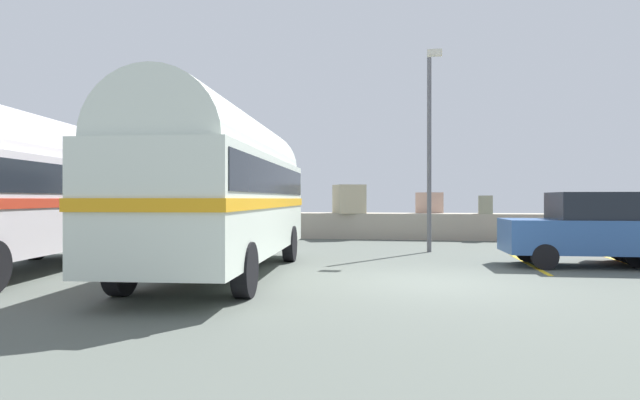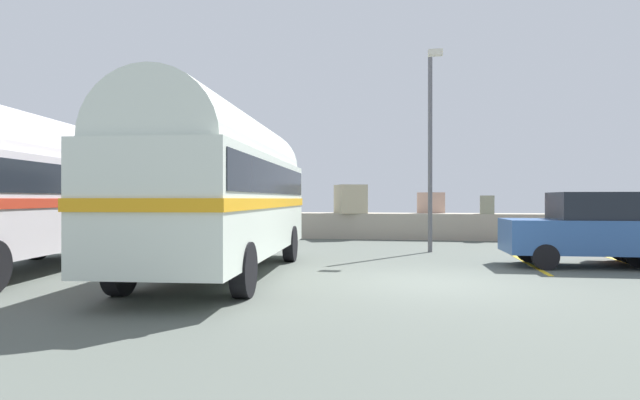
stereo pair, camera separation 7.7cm
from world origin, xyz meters
name	(u,v)px [view 2 (the right image)]	position (x,y,z in m)	size (l,w,h in m)	color
ground	(429,283)	(0.00, 0.00, 0.01)	(32.00, 26.00, 0.02)	#515751
breakwater	(418,223)	(-0.06, 11.77, 0.70)	(31.36, 2.20, 2.34)	#A09888
vintage_coach	(223,184)	(-4.49, 0.29, 2.05)	(3.07, 8.74, 3.70)	black
second_coach	(18,184)	(-9.25, -0.21, 2.05)	(3.57, 8.83, 3.70)	black
parked_car_nearest	(593,229)	(4.10, 3.16, 0.97)	(4.16, 1.84, 1.86)	black
lamp_post	(431,142)	(0.26, 6.04, 3.52)	(0.44, 1.07, 6.22)	#5B5B60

